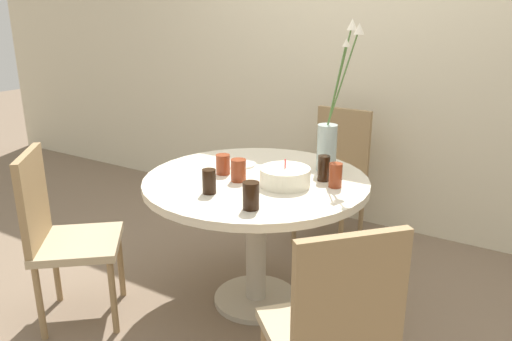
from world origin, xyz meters
The scene contains 15 objects.
ground_plane centered at (0.00, 0.00, 0.00)m, with size 16.00×16.00×0.00m, color #7A6651.
wall_back centered at (0.00, 1.37, 1.30)m, with size 8.00×0.05×2.60m.
dining_table centered at (0.00, 0.00, 0.59)m, with size 1.14×1.14×0.72m.
chair_right_flank centered at (0.02, 0.98, 0.50)m, with size 0.41×0.41×0.90m.
chair_near_front centered at (-0.74, -0.64, 0.50)m, with size 0.56×0.56×0.90m.
chair_far_back centered at (0.73, -0.66, 0.50)m, with size 0.57×0.57×0.90m.
birthday_cake centered at (0.18, -0.02, 0.76)m, with size 0.25×0.25×0.13m.
flower_vase centered at (0.26, 0.30, 0.91)m, with size 0.22×0.14×0.77m.
side_plate centered at (-0.19, 0.14, 0.72)m, with size 0.18×0.18×0.01m.
drink_glass_0 centered at (-0.07, -0.30, 0.77)m, with size 0.06×0.06×0.12m.
drink_glass_1 centered at (0.20, -0.36, 0.78)m, with size 0.07×0.07×0.12m.
drink_glass_2 centered at (-0.05, -0.08, 0.77)m, with size 0.08×0.08×0.11m.
drink_glass_3 centered at (0.39, 0.09, 0.77)m, with size 0.06×0.06×0.12m.
drink_glass_4 centered at (-0.18, -0.03, 0.77)m, with size 0.07×0.07×0.10m.
drink_glass_5 centered at (0.31, 0.15, 0.78)m, with size 0.06×0.06×0.13m.
Camera 1 is at (1.27, -2.02, 1.53)m, focal length 35.00 mm.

